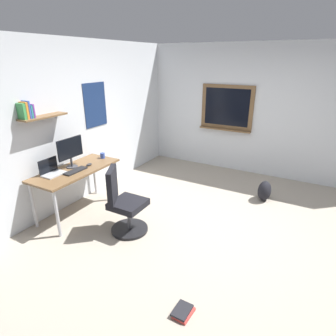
{
  "coord_description": "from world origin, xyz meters",
  "views": [
    {
      "loc": [
        -3.38,
        -1.07,
        2.3
      ],
      "look_at": [
        -0.14,
        0.72,
        0.85
      ],
      "focal_mm": 30.03,
      "sensor_mm": 36.0,
      "label": 1
    }
  ],
  "objects_px": {
    "office_chair": "(124,205)",
    "laptop": "(52,171)",
    "computer_mouse": "(89,165)",
    "backpack": "(264,191)",
    "monitor_primary": "(70,150)",
    "book_stack_on_floor": "(183,312)",
    "desk": "(76,174)",
    "coffee_mug": "(103,156)",
    "keyboard": "(76,171)"
  },
  "relations": [
    {
      "from": "laptop",
      "to": "monitor_primary",
      "type": "relative_size",
      "value": 0.67
    },
    {
      "from": "desk",
      "to": "office_chair",
      "type": "relative_size",
      "value": 1.44
    },
    {
      "from": "office_chair",
      "to": "laptop",
      "type": "xyz_separation_m",
      "value": [
        -0.23,
        1.09,
        0.38
      ]
    },
    {
      "from": "monitor_primary",
      "to": "desk",
      "type": "bearing_deg",
      "value": -109.44
    },
    {
      "from": "backpack",
      "to": "book_stack_on_floor",
      "type": "xyz_separation_m",
      "value": [
        -2.79,
        0.19,
        -0.15
      ]
    },
    {
      "from": "monitor_primary",
      "to": "backpack",
      "type": "height_order",
      "value": "monitor_primary"
    },
    {
      "from": "keyboard",
      "to": "computer_mouse",
      "type": "xyz_separation_m",
      "value": [
        0.28,
        0.0,
        0.01
      ]
    },
    {
      "from": "computer_mouse",
      "to": "backpack",
      "type": "relative_size",
      "value": 0.3
    },
    {
      "from": "office_chair",
      "to": "monitor_primary",
      "type": "relative_size",
      "value": 2.05
    },
    {
      "from": "coffee_mug",
      "to": "book_stack_on_floor",
      "type": "bearing_deg",
      "value": -124.0
    },
    {
      "from": "computer_mouse",
      "to": "book_stack_on_floor",
      "type": "xyz_separation_m",
      "value": [
        -1.16,
        -2.22,
        -0.73
      ]
    },
    {
      "from": "laptop",
      "to": "book_stack_on_floor",
      "type": "height_order",
      "value": "laptop"
    },
    {
      "from": "laptop",
      "to": "backpack",
      "type": "xyz_separation_m",
      "value": [
        2.15,
        -2.63,
        -0.62
      ]
    },
    {
      "from": "keyboard",
      "to": "backpack",
      "type": "xyz_separation_m",
      "value": [
        1.91,
        -2.41,
        -0.57
      ]
    },
    {
      "from": "desk",
      "to": "monitor_primary",
      "type": "relative_size",
      "value": 2.95
    },
    {
      "from": "keyboard",
      "to": "book_stack_on_floor",
      "type": "bearing_deg",
      "value": -111.56
    },
    {
      "from": "backpack",
      "to": "book_stack_on_floor",
      "type": "height_order",
      "value": "backpack"
    },
    {
      "from": "office_chair",
      "to": "monitor_primary",
      "type": "height_order",
      "value": "monitor_primary"
    },
    {
      "from": "desk",
      "to": "office_chair",
      "type": "bearing_deg",
      "value": -94.65
    },
    {
      "from": "desk",
      "to": "backpack",
      "type": "distance_m",
      "value": 3.13
    },
    {
      "from": "desk",
      "to": "coffee_mug",
      "type": "distance_m",
      "value": 0.6
    },
    {
      "from": "computer_mouse",
      "to": "coffee_mug",
      "type": "distance_m",
      "value": 0.38
    },
    {
      "from": "computer_mouse",
      "to": "book_stack_on_floor",
      "type": "bearing_deg",
      "value": -117.54
    },
    {
      "from": "desk",
      "to": "coffee_mug",
      "type": "xyz_separation_m",
      "value": [
        0.58,
        -0.03,
        0.13
      ]
    },
    {
      "from": "computer_mouse",
      "to": "laptop",
      "type": "bearing_deg",
      "value": 157.0
    },
    {
      "from": "laptop",
      "to": "keyboard",
      "type": "xyz_separation_m",
      "value": [
        0.24,
        -0.22,
        -0.04
      ]
    },
    {
      "from": "laptop",
      "to": "backpack",
      "type": "distance_m",
      "value": 3.45
    },
    {
      "from": "keyboard",
      "to": "backpack",
      "type": "height_order",
      "value": "keyboard"
    },
    {
      "from": "keyboard",
      "to": "book_stack_on_floor",
      "type": "xyz_separation_m",
      "value": [
        -0.88,
        -2.22,
        -0.72
      ]
    },
    {
      "from": "desk",
      "to": "coffee_mug",
      "type": "bearing_deg",
      "value": -2.49
    },
    {
      "from": "office_chair",
      "to": "computer_mouse",
      "type": "xyz_separation_m",
      "value": [
        0.29,
        0.87,
        0.35
      ]
    },
    {
      "from": "computer_mouse",
      "to": "backpack",
      "type": "height_order",
      "value": "computer_mouse"
    },
    {
      "from": "keyboard",
      "to": "backpack",
      "type": "distance_m",
      "value": 3.13
    },
    {
      "from": "office_chair",
      "to": "keyboard",
      "type": "relative_size",
      "value": 2.57
    },
    {
      "from": "coffee_mug",
      "to": "book_stack_on_floor",
      "type": "relative_size",
      "value": 0.42
    },
    {
      "from": "desk",
      "to": "keyboard",
      "type": "height_order",
      "value": "keyboard"
    },
    {
      "from": "coffee_mug",
      "to": "laptop",
      "type": "bearing_deg",
      "value": 169.18
    },
    {
      "from": "desk",
      "to": "monitor_primary",
      "type": "distance_m",
      "value": 0.36
    },
    {
      "from": "laptop",
      "to": "coffee_mug",
      "type": "height_order",
      "value": "laptop"
    },
    {
      "from": "computer_mouse",
      "to": "coffee_mug",
      "type": "relative_size",
      "value": 1.13
    },
    {
      "from": "monitor_primary",
      "to": "backpack",
      "type": "xyz_separation_m",
      "value": [
        1.81,
        -2.58,
        -0.83
      ]
    },
    {
      "from": "monitor_primary",
      "to": "computer_mouse",
      "type": "distance_m",
      "value": 0.35
    },
    {
      "from": "laptop",
      "to": "keyboard",
      "type": "height_order",
      "value": "laptop"
    },
    {
      "from": "monitor_primary",
      "to": "office_chair",
      "type": "bearing_deg",
      "value": -96.08
    },
    {
      "from": "coffee_mug",
      "to": "office_chair",
      "type": "bearing_deg",
      "value": -125.73
    },
    {
      "from": "laptop",
      "to": "backpack",
      "type": "height_order",
      "value": "laptop"
    },
    {
      "from": "office_chair",
      "to": "coffee_mug",
      "type": "height_order",
      "value": "office_chair"
    },
    {
      "from": "backpack",
      "to": "book_stack_on_floor",
      "type": "bearing_deg",
      "value": 176.07
    },
    {
      "from": "desk",
      "to": "book_stack_on_floor",
      "type": "xyz_separation_m",
      "value": [
        -0.94,
        -2.29,
        -0.63
      ]
    },
    {
      "from": "office_chair",
      "to": "monitor_primary",
      "type": "bearing_deg",
      "value": 83.92
    }
  ]
}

